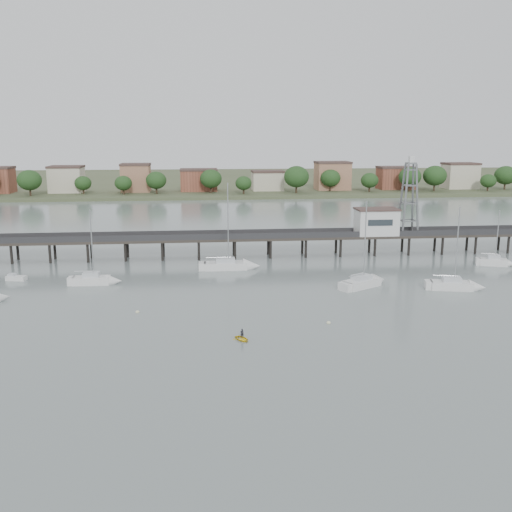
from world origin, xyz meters
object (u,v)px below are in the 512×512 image
Objects in this scene: pier at (252,238)px; sailboat_f at (236,266)px; sailboat_d at (460,286)px; sailboat_e at (498,262)px; sailboat_b at (99,280)px; lattice_tower at (409,199)px; white_tender at (16,278)px; yellow_dinghy at (242,340)px; sailboat_c at (368,282)px.

sailboat_f is at bearing -110.93° from pier.
sailboat_d is at bearing -42.66° from pier.
sailboat_b is at bearing -156.65° from sailboat_e.
white_tender is (-72.23, -14.60, -10.71)m from lattice_tower.
pier is 32.54m from sailboat_b.
sailboat_d reaches higher than sailboat_b.
sailboat_e is at bearing -2.20° from sailboat_f.
sailboat_b reaches higher than yellow_dinghy.
white_tender is at bearing 139.19° from sailboat_c.
sailboat_d is 40.12m from yellow_dinghy.
sailboat_d reaches higher than yellow_dinghy.
sailboat_c is at bearing 177.93° from sailboat_d.
sailboat_d is at bearing -2.70° from yellow_dinghy.
sailboat_c is at bearing -55.66° from pier.
yellow_dinghy reaches higher than white_tender.
yellow_dinghy is at bearing -92.10° from sailboat_f.
sailboat_f is at bearing 20.96° from sailboat_b.
white_tender is (-57.06, 9.30, -0.25)m from sailboat_c.
yellow_dinghy is at bearing -52.16° from sailboat_b.
lattice_tower reaches higher than white_tender.
sailboat_b is 24.17m from sailboat_f.
pier reaches higher than white_tender.
sailboat_f is (-20.22, 13.75, -0.01)m from sailboat_c.
pier is at bearing 32.56° from white_tender.
sailboat_e is 48.33m from sailboat_f.
sailboat_e is 0.74× the size of sailboat_c.
sailboat_c is (42.90, -5.38, -0.01)m from sailboat_b.
pier is 11.77× the size of sailboat_b.
sailboat_b is 0.78× the size of sailboat_f.
pier is at bearing 35.59° from sailboat_b.
lattice_tower is at bearing 0.00° from pier.
pier is 9.13× the size of sailboat_f.
sailboat_d is (29.98, -27.62, -3.16)m from pier.
sailboat_b is 3.68× the size of white_tender.
lattice_tower is at bearing 154.48° from sailboat_e.
sailboat_e is (44.39, -12.43, -3.14)m from pier.
sailboat_b is (-26.56, -18.53, -3.15)m from pier.
lattice_tower is 1.45× the size of sailboat_e.
sailboat_b is at bearing -159.24° from sailboat_f.
sailboat_d is 1.08× the size of sailboat_b.
yellow_dinghy is at bearing -139.09° from sailboat_d.
pier is 9.68× the size of lattice_tower.
yellow_dinghy is (-1.64, -36.15, -0.63)m from sailboat_f.
sailboat_c is at bearing -6.45° from sailboat_b.
white_tender is at bearing -160.09° from sailboat_e.
yellow_dinghy is at bearing -128.64° from lattice_tower.
sailboat_b is 34.86m from yellow_dinghy.
sailboat_d is 0.84× the size of sailboat_f.
sailboat_e is (12.89, -12.43, -10.44)m from lattice_tower.
sailboat_b is 14.70m from white_tender.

